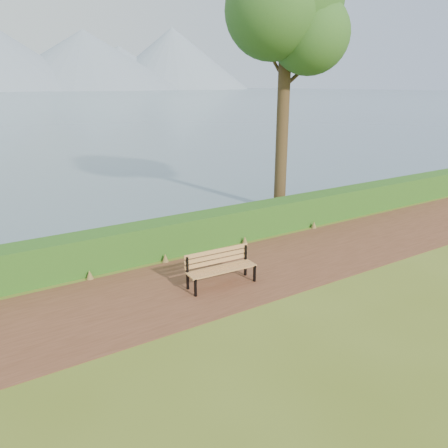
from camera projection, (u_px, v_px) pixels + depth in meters
ground at (239, 279)px, 11.07m from camera, size 140.00×140.00×0.00m
path at (233, 275)px, 11.31m from camera, size 40.00×3.40×0.01m
hedge at (190, 233)px, 13.01m from camera, size 32.00×0.85×1.00m
bench at (220, 265)px, 10.66m from camera, size 1.78×0.61×0.88m
tree at (287, 7)px, 14.96m from camera, size 4.92×4.04×9.75m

